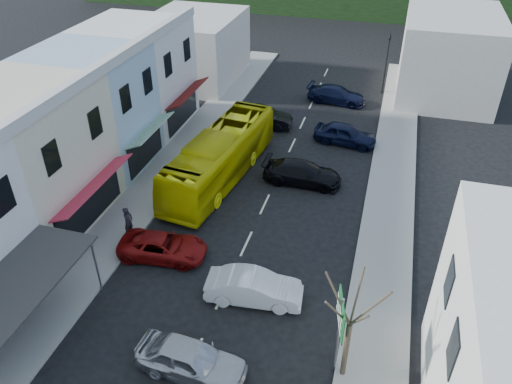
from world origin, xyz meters
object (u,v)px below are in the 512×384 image
at_px(bus, 220,158).
at_px(car_silver, 191,361).
at_px(traffic_signal, 386,64).
at_px(car_red, 163,246).
at_px(street_tree, 350,324).
at_px(direction_sign, 338,336).
at_px(car_white, 254,289).
at_px(pedestrian_left, 129,223).

height_order(bus, car_silver, bus).
bearing_deg(traffic_signal, car_red, 83.34).
bearing_deg(car_silver, traffic_signal, -5.18).
bearing_deg(car_red, street_tree, -121.22).
distance_m(bus, direction_sign, 16.20).
bearing_deg(direction_sign, car_white, 132.89).
relative_size(car_white, street_tree, 0.71).
height_order(direction_sign, traffic_signal, traffic_signal).
relative_size(car_red, traffic_signal, 0.84).
bearing_deg(car_silver, bus, 19.04).
height_order(car_red, pedestrian_left, pedestrian_left).
relative_size(car_silver, car_red, 0.96).
relative_size(bus, direction_sign, 2.81).
bearing_deg(bus, direction_sign, -46.85).
distance_m(car_red, direction_sign, 11.06).
height_order(street_tree, traffic_signal, street_tree).
height_order(car_silver, direction_sign, direction_sign).
relative_size(car_silver, pedestrian_left, 2.59).
relative_size(car_silver, car_white, 1.00).
bearing_deg(direction_sign, pedestrian_left, 142.38).
bearing_deg(car_silver, direction_sign, -68.19).
bearing_deg(car_white, pedestrian_left, 65.09).
relative_size(car_red, street_tree, 0.74).
distance_m(car_white, traffic_signal, 28.49).
relative_size(car_white, direction_sign, 1.06).
bearing_deg(car_silver, car_white, -11.65).
bearing_deg(pedestrian_left, car_white, -106.90).
xyz_separation_m(car_white, direction_sign, (4.34, -2.92, 1.37)).
distance_m(car_red, street_tree, 11.66).
xyz_separation_m(car_white, pedestrian_left, (-8.09, 2.73, 0.30)).
xyz_separation_m(car_silver, car_white, (1.36, 4.70, 0.00)).
bearing_deg(car_white, traffic_signal, -14.81).
height_order(pedestrian_left, direction_sign, direction_sign).
relative_size(bus, car_white, 2.64).
height_order(bus, street_tree, street_tree).
relative_size(car_silver, street_tree, 0.71).
distance_m(car_silver, traffic_signal, 33.33).
distance_m(bus, car_red, 8.45).
xyz_separation_m(car_white, street_tree, (4.73, -3.13, 2.39)).
relative_size(car_white, car_red, 0.96).
bearing_deg(traffic_signal, direction_sign, 103.98).
distance_m(bus, traffic_signal, 20.32).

